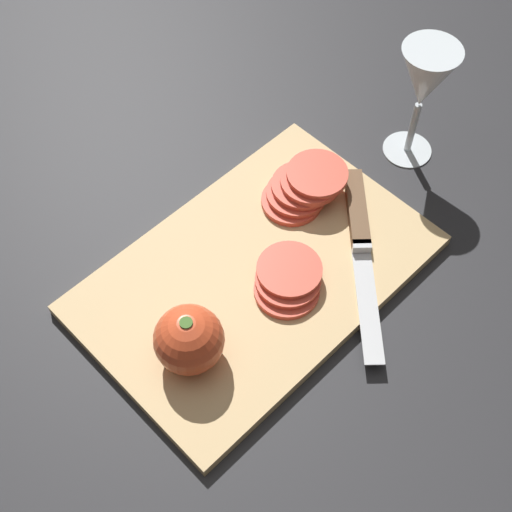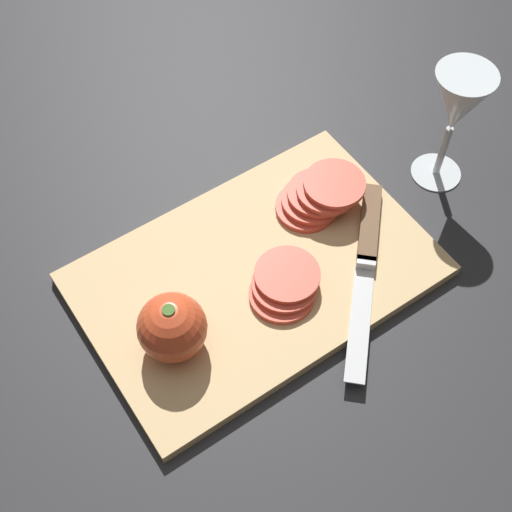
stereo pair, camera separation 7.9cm
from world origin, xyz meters
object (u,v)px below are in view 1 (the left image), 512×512
object	(u,v)px
whole_tomato	(189,340)
tomato_slice_stack_near	(304,188)
knife	(359,225)
tomato_slice_stack_far	(288,280)
wine_glass	(425,83)

from	to	relation	value
whole_tomato	tomato_slice_stack_near	distance (m)	0.25
knife	tomato_slice_stack_far	distance (m)	0.12
whole_tomato	tomato_slice_stack_far	distance (m)	0.14
knife	tomato_slice_stack_near	world-z (taller)	tomato_slice_stack_near
wine_glass	knife	xyz separation A→B (m)	(-0.15, -0.04, -0.10)
wine_glass	knife	size ratio (longest dim) A/B	0.82
whole_tomato	knife	xyz separation A→B (m)	(0.25, -0.01, -0.03)
whole_tomato	tomato_slice_stack_far	size ratio (longest dim) A/B	0.85
knife	tomato_slice_stack_near	xyz separation A→B (m)	(-0.01, 0.08, 0.01)
knife	whole_tomato	bearing A→B (deg)	-49.90
whole_tomato	knife	distance (m)	0.25
wine_glass	tomato_slice_stack_far	xyz separation A→B (m)	(-0.27, -0.04, -0.09)
wine_glass	whole_tomato	distance (m)	0.41
knife	tomato_slice_stack_near	bearing A→B (deg)	-127.51
knife	tomato_slice_stack_far	size ratio (longest dim) A/B	2.29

